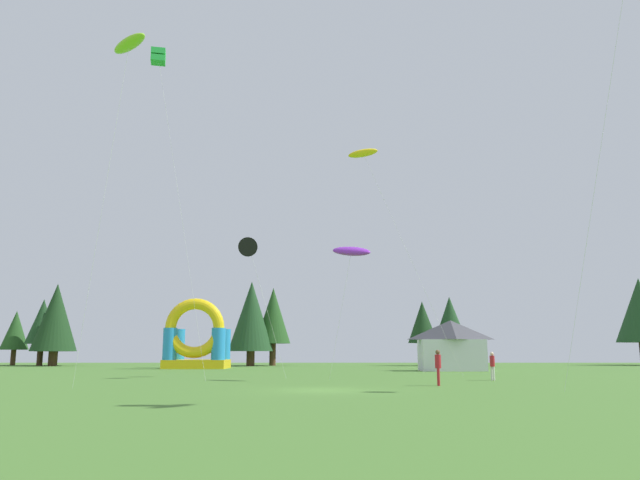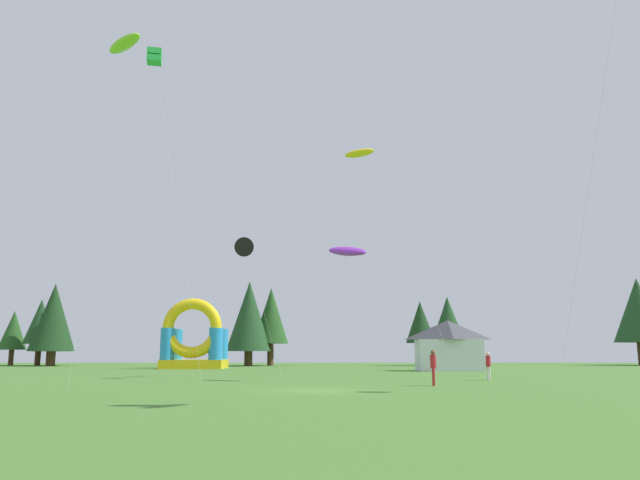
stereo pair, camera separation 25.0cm
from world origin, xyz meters
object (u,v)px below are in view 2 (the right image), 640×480
at_px(kite_yellow_parafoil, 362,153).
at_px(kite_black_delta, 248,246).
at_px(kite_purple_parafoil, 350,251).
at_px(kite_lime_parafoil, 127,44).
at_px(kite_green_box, 157,58).
at_px(inflatable_yellow_castle, 196,343).
at_px(person_far_side, 436,364).
at_px(person_midfield, 491,363).
at_px(festival_tent, 451,345).

height_order(kite_yellow_parafoil, kite_black_delta, kite_yellow_parafoil).
bearing_deg(kite_purple_parafoil, kite_black_delta, 155.19).
xyz_separation_m(kite_yellow_parafoil, kite_lime_parafoil, (-12.68, -13.94, 1.18)).
distance_m(kite_yellow_parafoil, kite_green_box, 15.37).
bearing_deg(inflatable_yellow_castle, kite_lime_parafoil, -85.48).
xyz_separation_m(kite_lime_parafoil, inflatable_yellow_castle, (-2.58, 32.55, -14.49)).
distance_m(kite_yellow_parafoil, person_far_side, 18.15).
distance_m(kite_yellow_parafoil, inflatable_yellow_castle, 27.50).
bearing_deg(person_far_side, person_midfield, 146.66).
relative_size(kite_purple_parafoil, festival_tent, 1.54).
xyz_separation_m(kite_lime_parafoil, kite_black_delta, (4.80, 12.10, -8.28)).
xyz_separation_m(kite_green_box, person_midfield, (20.85, 0.81, -19.42)).
distance_m(kite_yellow_parafoil, kite_black_delta, 10.76).
relative_size(kite_yellow_parafoil, festival_tent, 2.97).
bearing_deg(kite_lime_parafoil, person_midfield, 24.74).
bearing_deg(person_far_side, kite_black_delta, -123.08).
relative_size(kite_lime_parafoil, inflatable_yellow_castle, 2.57).
xyz_separation_m(kite_black_delta, inflatable_yellow_castle, (-7.38, 20.44, -6.21)).
relative_size(person_midfield, inflatable_yellow_castle, 0.25).
bearing_deg(kite_lime_parafoil, kite_black_delta, 68.35).
bearing_deg(kite_purple_parafoil, person_far_side, -52.01).
bearing_deg(inflatable_yellow_castle, kite_yellow_parafoil, -50.64).
distance_m(person_far_side, festival_tent, 23.14).
distance_m(kite_yellow_parafoil, kite_purple_parafoil, 9.41).
distance_m(person_far_side, person_midfield, 7.00).
relative_size(kite_purple_parafoil, person_far_side, 4.65).
distance_m(kite_lime_parafoil, person_far_side, 22.59).
bearing_deg(kite_yellow_parafoil, kite_black_delta, -166.85).
relative_size(kite_lime_parafoil, kite_black_delta, 1.84).
relative_size(kite_lime_parafoil, person_far_side, 9.57).
relative_size(kite_yellow_parafoil, kite_black_delta, 1.73).
relative_size(kite_green_box, person_midfield, 12.39).
height_order(inflatable_yellow_castle, festival_tent, inflatable_yellow_castle).
distance_m(kite_purple_parafoil, kite_black_delta, 7.43).
xyz_separation_m(inflatable_yellow_castle, festival_tent, (23.67, -6.39, -0.26)).
distance_m(person_midfield, inflatable_yellow_castle, 32.49).
distance_m(kite_green_box, person_far_side, 25.88).
distance_m(kite_purple_parafoil, person_far_side, 9.54).
xyz_separation_m(kite_purple_parafoil, inflatable_yellow_castle, (-14.08, 23.54, -5.39)).
xyz_separation_m(kite_yellow_parafoil, kite_green_box, (-13.56, -5.55, 4.67)).
bearing_deg(kite_lime_parafoil, festival_tent, 51.11).
relative_size(kite_lime_parafoil, festival_tent, 3.17).
bearing_deg(festival_tent, kite_yellow_parafoil, -124.57).
xyz_separation_m(kite_green_box, person_far_side, (16.53, -4.71, -19.34)).
relative_size(kite_yellow_parafoil, kite_green_box, 0.78).
bearing_deg(person_midfield, kite_lime_parafoil, -94.54).
bearing_deg(inflatable_yellow_castle, person_midfield, -45.99).
height_order(person_far_side, inflatable_yellow_castle, inflatable_yellow_castle).
distance_m(kite_black_delta, person_far_side, 15.69).
bearing_deg(festival_tent, person_midfield, -93.78).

